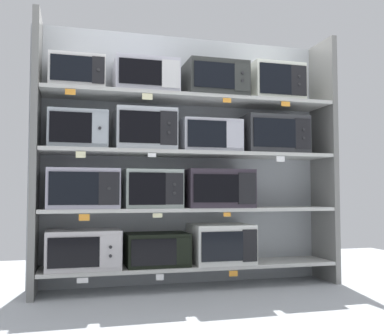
{
  "coord_description": "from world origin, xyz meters",
  "views": [
    {
      "loc": [
        -0.98,
        -3.65,
        0.78
      ],
      "look_at": [
        0.0,
        0.0,
        1.0
      ],
      "focal_mm": 41.87,
      "sensor_mm": 36.0,
      "label": 1
    }
  ],
  "objects_px": {
    "microwave_11": "(146,78)",
    "microwave_12": "(214,82)",
    "microwave_1": "(157,249)",
    "microwave_0": "(83,249)",
    "microwave_2": "(221,243)",
    "microwave_3": "(83,189)",
    "microwave_9": "(273,136)",
    "microwave_13": "(275,84)",
    "microwave_5": "(217,189)",
    "microwave_6": "(78,130)",
    "microwave_8": "(209,137)",
    "microwave_7": "(145,130)",
    "microwave_10": "(77,74)",
    "microwave_4": "(152,189)"
  },
  "relations": [
    {
      "from": "microwave_11",
      "to": "microwave_12",
      "type": "xyz_separation_m",
      "value": [
        0.6,
        -0.0,
        0.01
      ]
    },
    {
      "from": "microwave_1",
      "to": "microwave_12",
      "type": "xyz_separation_m",
      "value": [
        0.5,
        0.0,
        1.42
      ]
    },
    {
      "from": "microwave_0",
      "to": "microwave_2",
      "type": "height_order",
      "value": "microwave_2"
    },
    {
      "from": "microwave_3",
      "to": "microwave_9",
      "type": "xyz_separation_m",
      "value": [
        1.64,
        0.0,
        0.48
      ]
    },
    {
      "from": "microwave_13",
      "to": "microwave_5",
      "type": "bearing_deg",
      "value": 179.96
    },
    {
      "from": "microwave_3",
      "to": "microwave_5",
      "type": "xyz_separation_m",
      "value": [
        1.11,
        0.0,
        0.0
      ]
    },
    {
      "from": "microwave_6",
      "to": "microwave_8",
      "type": "relative_size",
      "value": 0.9
    },
    {
      "from": "microwave_7",
      "to": "microwave_10",
      "type": "bearing_deg",
      "value": -179.99
    },
    {
      "from": "microwave_7",
      "to": "microwave_9",
      "type": "xyz_separation_m",
      "value": [
        1.16,
        0.0,
        -0.0
      ]
    },
    {
      "from": "microwave_2",
      "to": "microwave_13",
      "type": "height_order",
      "value": "microwave_13"
    },
    {
      "from": "microwave_12",
      "to": "microwave_11",
      "type": "bearing_deg",
      "value": 180.0
    },
    {
      "from": "microwave_13",
      "to": "microwave_11",
      "type": "bearing_deg",
      "value": 179.98
    },
    {
      "from": "microwave_4",
      "to": "microwave_6",
      "type": "bearing_deg",
      "value": 179.99
    },
    {
      "from": "microwave_0",
      "to": "microwave_3",
      "type": "relative_size",
      "value": 1.03
    },
    {
      "from": "microwave_8",
      "to": "microwave_10",
      "type": "height_order",
      "value": "microwave_10"
    },
    {
      "from": "microwave_9",
      "to": "microwave_13",
      "type": "xyz_separation_m",
      "value": [
        0.02,
        -0.0,
        0.47
      ]
    },
    {
      "from": "microwave_4",
      "to": "microwave_8",
      "type": "xyz_separation_m",
      "value": [
        0.49,
        0.0,
        0.45
      ]
    },
    {
      "from": "microwave_7",
      "to": "microwave_13",
      "type": "xyz_separation_m",
      "value": [
        1.18,
        -0.0,
        0.47
      ]
    },
    {
      "from": "microwave_7",
      "to": "microwave_10",
      "type": "height_order",
      "value": "microwave_10"
    },
    {
      "from": "microwave_0",
      "to": "microwave_13",
      "type": "bearing_deg",
      "value": -0.01
    },
    {
      "from": "microwave_8",
      "to": "microwave_12",
      "type": "relative_size",
      "value": 0.99
    },
    {
      "from": "microwave_1",
      "to": "microwave_9",
      "type": "height_order",
      "value": "microwave_9"
    },
    {
      "from": "microwave_12",
      "to": "microwave_13",
      "type": "distance_m",
      "value": 0.57
    },
    {
      "from": "microwave_4",
      "to": "microwave_8",
      "type": "relative_size",
      "value": 0.91
    },
    {
      "from": "microwave_8",
      "to": "microwave_10",
      "type": "bearing_deg",
      "value": 179.99
    },
    {
      "from": "microwave_5",
      "to": "microwave_6",
      "type": "relative_size",
      "value": 1.24
    },
    {
      "from": "microwave_9",
      "to": "microwave_7",
      "type": "bearing_deg",
      "value": -180.0
    },
    {
      "from": "microwave_3",
      "to": "microwave_11",
      "type": "height_order",
      "value": "microwave_11"
    },
    {
      "from": "microwave_3",
      "to": "microwave_4",
      "type": "bearing_deg",
      "value": -0.01
    },
    {
      "from": "microwave_8",
      "to": "microwave_13",
      "type": "height_order",
      "value": "microwave_13"
    },
    {
      "from": "microwave_9",
      "to": "microwave_12",
      "type": "bearing_deg",
      "value": 179.99
    },
    {
      "from": "microwave_1",
      "to": "microwave_12",
      "type": "height_order",
      "value": "microwave_12"
    },
    {
      "from": "microwave_7",
      "to": "microwave_9",
      "type": "height_order",
      "value": "microwave_7"
    },
    {
      "from": "microwave_6",
      "to": "microwave_13",
      "type": "bearing_deg",
      "value": -0.0
    },
    {
      "from": "microwave_3",
      "to": "microwave_10",
      "type": "distance_m",
      "value": 0.92
    },
    {
      "from": "microwave_4",
      "to": "microwave_5",
      "type": "distance_m",
      "value": 0.56
    },
    {
      "from": "microwave_8",
      "to": "microwave_12",
      "type": "distance_m",
      "value": 0.48
    },
    {
      "from": "microwave_9",
      "to": "microwave_4",
      "type": "bearing_deg",
      "value": -179.99
    },
    {
      "from": "microwave_12",
      "to": "microwave_1",
      "type": "bearing_deg",
      "value": -179.97
    },
    {
      "from": "microwave_6",
      "to": "microwave_7",
      "type": "relative_size",
      "value": 0.94
    },
    {
      "from": "microwave_4",
      "to": "microwave_10",
      "type": "bearing_deg",
      "value": 179.98
    },
    {
      "from": "microwave_0",
      "to": "microwave_1",
      "type": "xyz_separation_m",
      "value": [
        0.58,
        -0.0,
        -0.02
      ]
    },
    {
      "from": "microwave_3",
      "to": "microwave_13",
      "type": "xyz_separation_m",
      "value": [
        1.66,
        -0.0,
        0.95
      ]
    },
    {
      "from": "microwave_5",
      "to": "microwave_12",
      "type": "relative_size",
      "value": 1.1
    },
    {
      "from": "microwave_5",
      "to": "microwave_6",
      "type": "bearing_deg",
      "value": -179.98
    },
    {
      "from": "microwave_1",
      "to": "microwave_13",
      "type": "relative_size",
      "value": 1.08
    },
    {
      "from": "microwave_4",
      "to": "microwave_5",
      "type": "relative_size",
      "value": 0.82
    },
    {
      "from": "microwave_5",
      "to": "microwave_2",
      "type": "bearing_deg",
      "value": -0.15
    },
    {
      "from": "microwave_1",
      "to": "microwave_9",
      "type": "distance_m",
      "value": 1.43
    },
    {
      "from": "microwave_2",
      "to": "microwave_5",
      "type": "bearing_deg",
      "value": 179.85
    }
  ]
}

